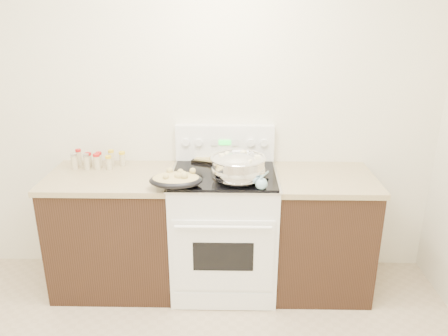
{
  "coord_description": "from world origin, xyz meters",
  "views": [
    {
      "loc": [
        0.41,
        -1.53,
        2.06
      ],
      "look_at": [
        0.35,
        1.37,
        1.0
      ],
      "focal_mm": 35.0,
      "sensor_mm": 36.0,
      "label": 1
    }
  ],
  "objects": [
    {
      "name": "counter_left",
      "position": [
        -0.48,
        1.43,
        0.46
      ],
      "size": [
        0.93,
        0.67,
        0.92
      ],
      "color": "black",
      "rests_on": "ground"
    },
    {
      "name": "counter_right",
      "position": [
        1.08,
        1.43,
        0.46
      ],
      "size": [
        0.73,
        0.67,
        0.92
      ],
      "color": "black",
      "rests_on": "ground"
    },
    {
      "name": "wooden_spoon",
      "position": [
        0.29,
        1.39,
        0.95
      ],
      "size": [
        0.05,
        0.28,
        0.04
      ],
      "color": "#9F6C48",
      "rests_on": "kitchen_range"
    },
    {
      "name": "baking_sheet",
      "position": [
        0.32,
        1.7,
        0.96
      ],
      "size": [
        0.46,
        0.39,
        0.06
      ],
      "color": "black",
      "rests_on": "kitchen_range"
    },
    {
      "name": "roasting_pan",
      "position": [
        0.03,
        1.17,
        0.99
      ],
      "size": [
        0.37,
        0.26,
        0.11
      ],
      "color": "black",
      "rests_on": "kitchen_range"
    },
    {
      "name": "blue_ladle",
      "position": [
        0.6,
        1.15,
        0.98
      ],
      "size": [
        0.11,
        0.28,
        0.1
      ],
      "color": "#82B2C2",
      "rests_on": "kitchen_range"
    },
    {
      "name": "spice_jars",
      "position": [
        -0.63,
        1.59,
        0.98
      ],
      "size": [
        0.39,
        0.14,
        0.13
      ],
      "color": "#BFB28C",
      "rests_on": "counter_left"
    },
    {
      "name": "room_shell",
      "position": [
        0.0,
        0.0,
        1.7
      ],
      "size": [
        4.1,
        3.6,
        2.75
      ],
      "color": "#ECE7CC",
      "rests_on": "ground"
    },
    {
      "name": "mixing_bowl",
      "position": [
        0.45,
        1.28,
        1.03
      ],
      "size": [
        0.49,
        0.49,
        0.22
      ],
      "color": "silver",
      "rests_on": "kitchen_range"
    },
    {
      "name": "kitchen_range",
      "position": [
        0.35,
        1.42,
        0.49
      ],
      "size": [
        0.78,
        0.73,
        1.22
      ],
      "color": "white",
      "rests_on": "ground"
    }
  ]
}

